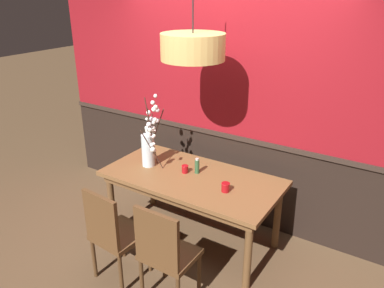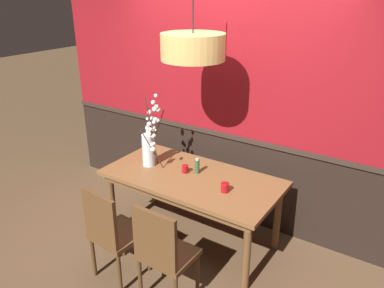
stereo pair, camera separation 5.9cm
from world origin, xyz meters
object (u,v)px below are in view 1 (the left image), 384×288
Objects in this scene: candle_holder_nearer_center at (226,187)px; condiment_bottle at (197,166)px; pendant_lamp at (193,47)px; chair_near_side_left at (113,232)px; chair_far_side_left at (212,159)px; dining_table at (192,183)px; candle_holder_nearer_edge at (185,169)px; chair_far_side_right at (250,169)px; vase_with_blossoms at (149,145)px; chair_near_side_right at (165,251)px.

condiment_bottle is at bearing 157.07° from candle_holder_nearer_center.
chair_near_side_left is at bearing -105.51° from pendant_lamp.
chair_far_side_left is 1.74m from chair_near_side_left.
chair_near_side_left reaches higher than dining_table.
dining_table is 21.99× the size of candle_holder_nearer_edge.
vase_with_blossoms reaches higher than chair_far_side_right.
pendant_lamp reaches higher than dining_table.
candle_holder_nearer_edge is at bearing 79.33° from chair_near_side_left.
chair_far_side_right is at bearing 73.33° from chair_near_side_left.
pendant_lamp reaches higher than chair_far_side_right.
vase_with_blossoms is at bearing -176.87° from dining_table.
pendant_lamp reaches higher than chair_near_side_left.
chair_near_side_left is 10.65× the size of candle_holder_nearer_center.
pendant_lamp is (-0.02, -0.04, 1.18)m from condiment_bottle.
chair_near_side_left is 0.99× the size of chair_near_side_right.
candle_holder_nearer_edge is 1.22m from pendant_lamp.
chair_far_side_right is 1.22× the size of vase_with_blossoms.
condiment_bottle is (0.52, 0.11, -0.15)m from vase_with_blossoms.
candle_holder_nearer_center is at bearing -12.18° from dining_table.
chair_near_side_right is 1.73m from chair_far_side_right.
dining_table is at bearing -68.08° from pendant_lamp.
candle_holder_nearer_edge is (-0.53, 0.12, -0.00)m from candle_holder_nearer_center.
chair_far_side_right is at bearing 100.09° from candle_holder_nearer_center.
candle_holder_nearer_center reaches higher than dining_table.
chair_far_side_left is 1.18× the size of pendant_lamp.
vase_with_blossoms is at bearing -172.49° from candle_holder_nearer_edge.
dining_table is 10.90× the size of condiment_bottle.
vase_with_blossoms is 0.55m from condiment_bottle.
condiment_bottle is at bearing 106.15° from chair_near_side_right.
dining_table is at bearing -94.34° from condiment_bottle.
dining_table is at bearing 3.13° from vase_with_blossoms.
chair_far_side_left is at bearing -178.32° from chair_far_side_right.
chair_near_side_right is at bearing -71.76° from pendant_lamp.
chair_near_side_right is at bearing -73.85° from condiment_bottle.
chair_far_side_left is 1.71m from pendant_lamp.
pendant_lamp reaches higher than vase_with_blossoms.
chair_far_side_left is at bearing 106.65° from dining_table.
chair_near_side_left is at bearing -106.11° from condiment_bottle.
chair_near_side_left is 0.98× the size of chair_far_side_right.
candle_holder_nearer_center is at bearing 48.37° from chair_near_side_left.
chair_far_side_left is at bearing 74.03° from vase_with_blossoms.
chair_far_side_right is at bearing 1.68° from chair_far_side_left.
condiment_bottle is at bearing 62.43° from pendant_lamp.
chair_near_side_right is 10.74× the size of candle_holder_nearer_center.
chair_near_side_right is at bearing 2.03° from chair_near_side_left.
dining_table is 0.45m from candle_holder_nearer_center.
pendant_lamp is at bearing -117.57° from condiment_bottle.
chair_near_side_right is 0.99× the size of chair_far_side_right.
pendant_lamp is at bearing -107.93° from chair_far_side_right.
candle_holder_nearer_center is 1.30m from pendant_lamp.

